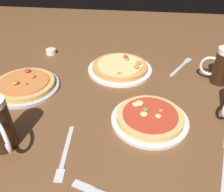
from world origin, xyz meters
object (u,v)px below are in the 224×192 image
(pizza_plate_side, at_px, (25,85))
(ramekin_sauce, at_px, (51,52))
(pizza_plate_far, at_px, (120,67))
(fork_left, at_px, (65,153))
(beer_mug_pale, at_px, (222,66))
(fork_spare, at_px, (181,66))
(pizza_plate_near, at_px, (150,118))

(pizza_plate_side, bearing_deg, ramekin_sauce, 89.65)
(pizza_plate_far, distance_m, fork_left, 0.54)
(ramekin_sauce, distance_m, fork_left, 0.72)
(pizza_plate_far, xyz_separation_m, beer_mug_pale, (0.44, -0.05, 0.06))
(beer_mug_pale, distance_m, fork_spare, 0.20)
(beer_mug_pale, distance_m, fork_left, 0.74)
(pizza_plate_side, bearing_deg, pizza_plate_far, 27.53)
(pizza_plate_far, xyz_separation_m, fork_spare, (0.30, 0.08, -0.01))
(pizza_plate_near, bearing_deg, fork_left, -144.98)
(ramekin_sauce, bearing_deg, pizza_plate_side, -90.35)
(beer_mug_pale, bearing_deg, fork_left, -139.16)
(pizza_plate_far, bearing_deg, pizza_plate_near, -68.42)
(pizza_plate_far, xyz_separation_m, ramekin_sauce, (-0.39, 0.13, -0.00))
(pizza_plate_side, relative_size, ramekin_sauce, 5.45)
(pizza_plate_near, height_order, fork_spare, pizza_plate_near)
(ramekin_sauce, relative_size, fork_spare, 0.26)
(beer_mug_pale, height_order, fork_left, beer_mug_pale)
(fork_left, height_order, fork_spare, same)
(pizza_plate_near, distance_m, fork_spare, 0.45)
(pizza_plate_far, relative_size, beer_mug_pale, 1.89)
(pizza_plate_far, bearing_deg, pizza_plate_side, -152.47)
(pizza_plate_far, relative_size, fork_left, 1.38)
(pizza_plate_near, distance_m, pizza_plate_side, 0.55)
(pizza_plate_near, relative_size, fork_spare, 1.36)
(fork_spare, bearing_deg, ramekin_sauce, 175.12)
(pizza_plate_near, relative_size, pizza_plate_side, 0.95)
(pizza_plate_side, bearing_deg, fork_left, -50.69)
(fork_left, bearing_deg, pizza_plate_near, 35.02)
(pizza_plate_near, bearing_deg, beer_mug_pale, 45.13)
(pizza_plate_far, relative_size, fork_spare, 1.51)
(beer_mug_pale, xyz_separation_m, fork_left, (-0.56, -0.48, -0.08))
(beer_mug_pale, distance_m, ramekin_sauce, 0.85)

